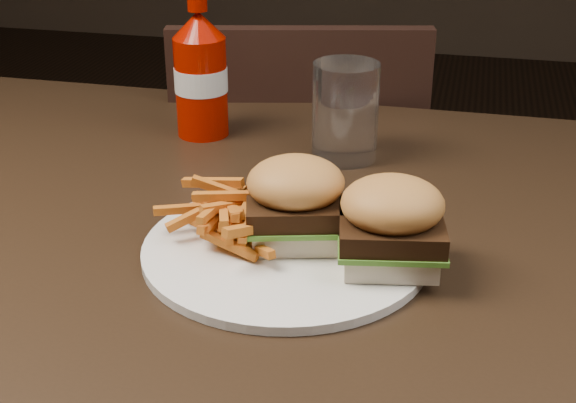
% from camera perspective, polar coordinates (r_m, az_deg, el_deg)
% --- Properties ---
extents(dining_table, '(1.20, 0.80, 0.04)m').
position_cam_1_polar(dining_table, '(0.82, -4.69, -2.76)').
color(dining_table, black).
rests_on(dining_table, ground).
extents(chair_far, '(0.48, 0.48, 0.04)m').
position_cam_1_polar(chair_far, '(1.47, 0.68, -2.42)').
color(chair_far, black).
rests_on(chair_far, ground).
extents(plate, '(0.27, 0.27, 0.01)m').
position_cam_1_polar(plate, '(0.75, -0.18, -3.40)').
color(plate, white).
rests_on(plate, dining_table).
extents(sandwich_half_a, '(0.10, 0.09, 0.02)m').
position_cam_1_polar(sandwich_half_a, '(0.76, 0.53, -1.94)').
color(sandwich_half_a, beige).
rests_on(sandwich_half_a, plate).
extents(sandwich_half_b, '(0.09, 0.09, 0.02)m').
position_cam_1_polar(sandwich_half_b, '(0.72, 7.24, -3.59)').
color(sandwich_half_b, '#F9DFC5').
rests_on(sandwich_half_b, plate).
extents(fries_pile, '(0.14, 0.14, 0.04)m').
position_cam_1_polar(fries_pile, '(0.76, -4.14, -1.04)').
color(fries_pile, '#AA3F22').
rests_on(fries_pile, plate).
extents(ketchup_bottle, '(0.07, 0.07, 0.13)m').
position_cam_1_polar(ketchup_bottle, '(1.03, -6.17, 7.94)').
color(ketchup_bottle, '#9A0D00').
rests_on(ketchup_bottle, dining_table).
extents(tumbler, '(0.10, 0.10, 0.12)m').
position_cam_1_polar(tumbler, '(0.95, 4.09, 6.23)').
color(tumbler, white).
rests_on(tumbler, dining_table).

